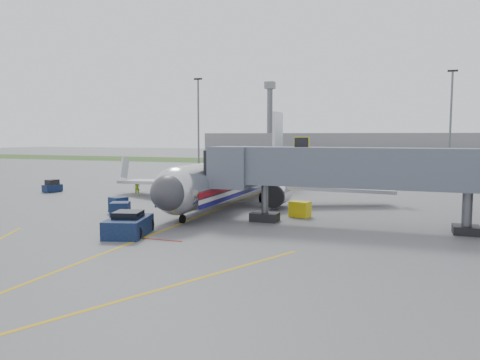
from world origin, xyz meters
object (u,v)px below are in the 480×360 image
(airliner, at_px, (239,177))
(ramp_worker, at_px, (137,188))
(belt_loader, at_px, (192,200))
(pushback_tug, at_px, (128,225))
(baggage_tug, at_px, (52,187))

(airliner, distance_m, ramp_worker, 13.25)
(ramp_worker, bearing_deg, belt_loader, -63.81)
(pushback_tug, bearing_deg, baggage_tug, 141.28)
(belt_loader, bearing_deg, pushback_tug, -82.86)
(pushback_tug, relative_size, ramp_worker, 2.73)
(pushback_tug, xyz_separation_m, baggage_tug, (-23.09, 18.51, -0.03))
(pushback_tug, distance_m, belt_loader, 14.13)
(baggage_tug, bearing_deg, pushback_tug, -38.72)
(baggage_tug, relative_size, belt_loader, 0.49)
(pushback_tug, relative_size, baggage_tug, 1.89)
(airliner, xyz_separation_m, baggage_tug, (-24.54, -0.24, -1.96))
(airliner, height_order, belt_loader, airliner)
(airliner, xyz_separation_m, pushback_tug, (-1.46, -18.75, -1.93))
(pushback_tug, bearing_deg, ramp_worker, 120.65)
(airliner, height_order, pushback_tug, airliner)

